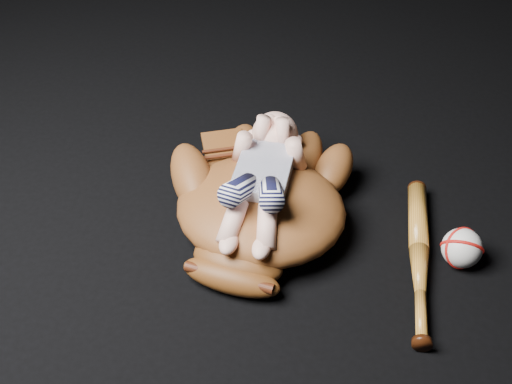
% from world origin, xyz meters
% --- Properties ---
extents(baseball_glove, '(0.56, 0.60, 0.15)m').
position_xyz_m(baseball_glove, '(-0.16, 0.16, 0.08)').
color(baseball_glove, '#5B2F13').
rests_on(baseball_glove, ground).
extents(newborn_baby, '(0.23, 0.41, 0.16)m').
position_xyz_m(newborn_baby, '(-0.16, 0.17, 0.13)').
color(newborn_baby, '#EEAF99').
rests_on(newborn_baby, baseball_glove).
extents(baseball_bat, '(0.09, 0.43, 0.04)m').
position_xyz_m(baseball_bat, '(0.16, 0.08, 0.02)').
color(baseball_bat, '#AB6C21').
rests_on(baseball_bat, ground).
extents(baseball, '(0.09, 0.09, 0.08)m').
position_xyz_m(baseball, '(0.24, 0.09, 0.04)').
color(baseball, silver).
rests_on(baseball, ground).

